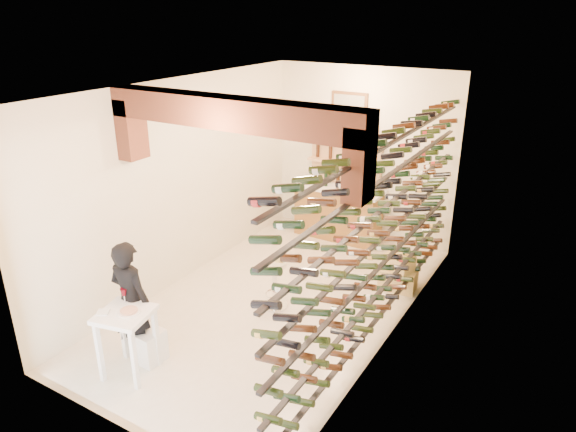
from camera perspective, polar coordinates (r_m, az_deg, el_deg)
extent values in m
plane|color=beige|center=(8.03, -1.11, -9.34)|extent=(6.00, 6.00, 0.00)
cube|color=silver|center=(9.88, 8.12, 6.61)|extent=(3.50, 0.02, 3.20)
cube|color=silver|center=(5.28, -18.95, -8.40)|extent=(3.50, 0.02, 3.20)
cube|color=silver|center=(8.35, -11.46, 3.55)|extent=(0.02, 6.00, 3.20)
cube|color=silver|center=(6.63, 11.72, -1.30)|extent=(0.02, 6.00, 3.20)
cube|color=brown|center=(6.94, -1.31, 13.91)|extent=(3.50, 6.00, 0.02)
cube|color=#9A4F35|center=(6.16, -6.35, 11.08)|extent=(3.50, 0.35, 0.36)
cube|color=#9A4F35|center=(7.31, -16.62, 9.05)|extent=(0.24, 0.35, 0.80)
cube|color=#9A4F35|center=(5.44, 7.75, 5.59)|extent=(0.24, 0.35, 0.80)
cube|color=black|center=(7.30, 9.71, -10.84)|extent=(0.06, 5.70, 0.03)
cube|color=black|center=(7.10, 9.91, -8.11)|extent=(0.06, 5.70, 0.03)
cube|color=black|center=(6.91, 10.13, -5.24)|extent=(0.06, 5.70, 0.03)
cube|color=black|center=(6.74, 10.35, -2.20)|extent=(0.06, 5.70, 0.03)
cube|color=black|center=(6.59, 10.58, 0.98)|extent=(0.06, 5.70, 0.03)
cube|color=black|center=(6.46, 10.82, 4.29)|extent=(0.06, 5.70, 0.03)
cube|color=black|center=(6.36, 11.07, 7.73)|extent=(0.06, 5.70, 0.03)
cube|color=olive|center=(10.04, 5.43, 0.25)|extent=(1.60, 0.55, 0.96)
cube|color=white|center=(9.87, 5.53, 2.97)|extent=(1.70, 0.62, 0.05)
cube|color=tan|center=(10.10, 6.20, 3.47)|extent=(1.40, 0.10, 2.00)
cube|color=tan|center=(10.20, 5.84, 0.39)|extent=(1.40, 0.28, 0.04)
cube|color=tan|center=(10.03, 5.95, 3.05)|extent=(1.40, 0.28, 0.04)
cube|color=tan|center=(9.88, 6.06, 5.80)|extent=(1.40, 0.28, 0.04)
cube|color=tan|center=(9.76, 6.18, 8.62)|extent=(1.40, 0.28, 0.04)
cube|color=brown|center=(9.79, 6.68, 11.64)|extent=(0.70, 0.04, 0.55)
cube|color=#99998C|center=(9.77, 6.61, 11.62)|extent=(0.60, 0.01, 0.45)
cube|color=white|center=(6.50, -17.32, -10.15)|extent=(0.70, 0.70, 0.06)
cube|color=white|center=(6.70, -19.78, -13.76)|extent=(0.06, 0.06, 0.79)
cube|color=white|center=(6.46, -16.33, -14.80)|extent=(0.06, 0.06, 0.79)
cube|color=white|center=(7.00, -17.45, -11.77)|extent=(0.06, 0.06, 0.79)
cube|color=white|center=(6.77, -14.10, -12.65)|extent=(0.06, 0.06, 0.79)
cylinder|color=white|center=(6.46, -16.87, -9.95)|extent=(0.27, 0.27, 0.02)
cylinder|color=#BF7266|center=(6.45, -16.89, -9.80)|extent=(0.20, 0.20, 0.02)
cube|color=white|center=(6.55, -19.44, -9.81)|extent=(0.19, 0.19, 0.02)
cylinder|color=white|center=(6.69, -17.28, -8.87)|extent=(0.08, 0.08, 0.00)
cylinder|color=white|center=(6.66, -17.33, -8.47)|extent=(0.01, 0.01, 0.10)
cone|color=#550711|center=(6.63, -17.41, -7.88)|extent=(0.08, 0.08, 0.09)
cube|color=white|center=(6.97, -14.83, -13.46)|extent=(0.35, 0.35, 0.42)
imported|color=black|center=(6.78, -16.67, -8.88)|extent=(0.59, 0.39, 1.60)
cylinder|color=silver|center=(7.93, -1.43, -9.65)|extent=(0.38, 0.38, 0.03)
cylinder|color=silver|center=(7.76, -1.46, -7.52)|extent=(0.08, 0.08, 0.67)
cylinder|color=silver|center=(7.59, -1.48, -5.20)|extent=(0.36, 0.36, 0.07)
torus|color=silver|center=(7.83, -1.45, -8.43)|extent=(0.29, 0.29, 0.02)
cube|color=tan|center=(8.50, 11.86, -6.68)|extent=(0.59, 0.44, 0.33)
cube|color=tan|center=(8.36, 12.02, -4.92)|extent=(0.50, 0.42, 0.25)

